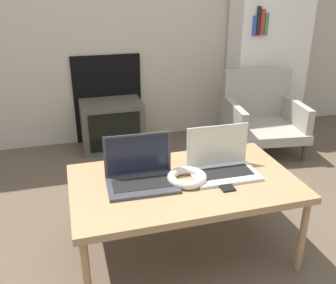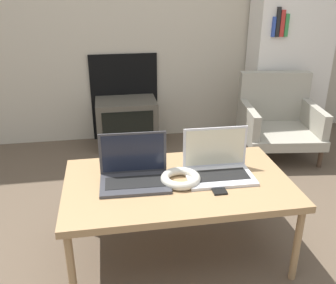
# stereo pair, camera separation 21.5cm
# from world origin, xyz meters

# --- Properties ---
(table) EXTENTS (1.15, 0.68, 0.45)m
(table) POSITION_xyz_m (0.00, 0.28, 0.41)
(table) COLOR #9E7A51
(table) RESTS_ON ground_plane
(laptop_left) EXTENTS (0.35, 0.24, 0.24)m
(laptop_left) POSITION_xyz_m (-0.22, 0.32, 0.50)
(laptop_left) COLOR #38383D
(laptop_left) RESTS_ON table
(laptop_right) EXTENTS (0.35, 0.23, 0.24)m
(laptop_right) POSITION_xyz_m (0.22, 0.32, 0.50)
(laptop_right) COLOR silver
(laptop_right) RESTS_ON table
(headphones) EXTENTS (0.20, 0.20, 0.04)m
(headphones) POSITION_xyz_m (0.01, 0.27, 0.47)
(headphones) COLOR beige
(headphones) RESTS_ON table
(phone) EXTENTS (0.07, 0.12, 0.01)m
(phone) POSITION_xyz_m (0.18, 0.17, 0.45)
(phone) COLOR black
(phone) RESTS_ON table
(tv) EXTENTS (0.53, 0.37, 0.43)m
(tv) POSITION_xyz_m (-0.17, 1.81, 0.21)
(tv) COLOR #4C473D
(tv) RESTS_ON ground_plane
(armchair) EXTENTS (0.68, 0.68, 0.67)m
(armchair) POSITION_xyz_m (1.09, 1.45, 0.33)
(armchair) COLOR gray
(armchair) RESTS_ON ground_plane
(bookshelf) EXTENTS (0.71, 0.32, 1.74)m
(bookshelf) POSITION_xyz_m (1.33, 1.85, 0.87)
(bookshelf) COLOR silver
(bookshelf) RESTS_ON ground_plane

